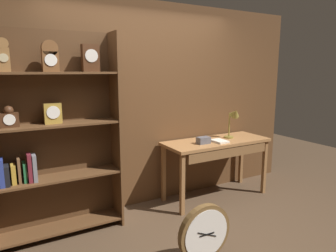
{
  "coord_description": "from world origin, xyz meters",
  "views": [
    {
      "loc": [
        -1.63,
        -2.17,
        1.76
      ],
      "look_at": [
        -0.01,
        0.7,
        1.14
      ],
      "focal_mm": 32.31,
      "sensor_mm": 36.0,
      "label": 1
    }
  ],
  "objects_px": {
    "bookshelf": "(52,135)",
    "desk_lamp": "(234,118)",
    "round_clock_large": "(205,234)",
    "workbench": "(217,147)",
    "open_repair_manual": "(220,141)",
    "toolbox_small": "(203,140)"
  },
  "relations": [
    {
      "from": "bookshelf",
      "to": "open_repair_manual",
      "type": "distance_m",
      "value": 2.09
    },
    {
      "from": "workbench",
      "to": "round_clock_large",
      "type": "height_order",
      "value": "workbench"
    },
    {
      "from": "workbench",
      "to": "desk_lamp",
      "type": "height_order",
      "value": "desk_lamp"
    },
    {
      "from": "desk_lamp",
      "to": "workbench",
      "type": "bearing_deg",
      "value": -175.83
    },
    {
      "from": "workbench",
      "to": "desk_lamp",
      "type": "xyz_separation_m",
      "value": [
        0.29,
        0.02,
        0.38
      ]
    },
    {
      "from": "desk_lamp",
      "to": "toolbox_small",
      "type": "distance_m",
      "value": 0.61
    },
    {
      "from": "toolbox_small",
      "to": "open_repair_manual",
      "type": "relative_size",
      "value": 0.77
    },
    {
      "from": "toolbox_small",
      "to": "open_repair_manual",
      "type": "height_order",
      "value": "toolbox_small"
    },
    {
      "from": "bookshelf",
      "to": "round_clock_large",
      "type": "distance_m",
      "value": 1.8
    },
    {
      "from": "workbench",
      "to": "round_clock_large",
      "type": "bearing_deg",
      "value": -132.33
    },
    {
      "from": "bookshelf",
      "to": "desk_lamp",
      "type": "xyz_separation_m",
      "value": [
        2.39,
        -0.06,
        -0.0
      ]
    },
    {
      "from": "desk_lamp",
      "to": "open_repair_manual",
      "type": "distance_m",
      "value": 0.44
    },
    {
      "from": "bookshelf",
      "to": "round_clock_large",
      "type": "xyz_separation_m",
      "value": [
        1.07,
        -1.2,
        -0.81
      ]
    },
    {
      "from": "bookshelf",
      "to": "desk_lamp",
      "type": "distance_m",
      "value": 2.39
    },
    {
      "from": "desk_lamp",
      "to": "open_repair_manual",
      "type": "relative_size",
      "value": 1.98
    },
    {
      "from": "round_clock_large",
      "to": "workbench",
      "type": "bearing_deg",
      "value": 47.67
    },
    {
      "from": "toolbox_small",
      "to": "open_repair_manual",
      "type": "distance_m",
      "value": 0.24
    },
    {
      "from": "workbench",
      "to": "toolbox_small",
      "type": "relative_size",
      "value": 8.81
    },
    {
      "from": "toolbox_small",
      "to": "round_clock_large",
      "type": "bearing_deg",
      "value": -124.97
    },
    {
      "from": "desk_lamp",
      "to": "open_repair_manual",
      "type": "height_order",
      "value": "desk_lamp"
    },
    {
      "from": "bookshelf",
      "to": "desk_lamp",
      "type": "bearing_deg",
      "value": -1.39
    },
    {
      "from": "bookshelf",
      "to": "round_clock_large",
      "type": "height_order",
      "value": "bookshelf"
    }
  ]
}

